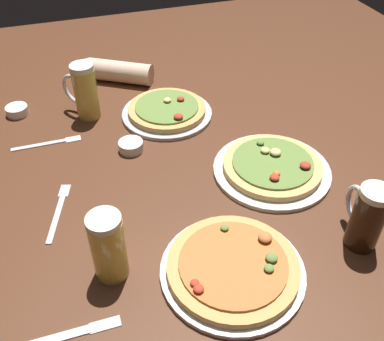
% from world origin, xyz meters
% --- Properties ---
extents(ground_plane, '(2.40, 2.40, 0.03)m').
position_xyz_m(ground_plane, '(0.00, 0.00, -0.01)').
color(ground_plane, '#4C2816').
extents(pizza_plate_near, '(0.31, 0.31, 0.05)m').
position_xyz_m(pizza_plate_near, '(0.21, -0.05, 0.02)').
color(pizza_plate_near, silver).
rests_on(pizza_plate_near, ground_plane).
extents(pizza_plate_far, '(0.28, 0.28, 0.05)m').
position_xyz_m(pizza_plate_far, '(0.02, 0.30, 0.02)').
color(pizza_plate_far, '#B2B2B7').
rests_on(pizza_plate_far, ground_plane).
extents(pizza_plate_side, '(0.31, 0.31, 0.05)m').
position_xyz_m(pizza_plate_side, '(-0.02, -0.32, 0.02)').
color(pizza_plate_side, silver).
rests_on(pizza_plate_side, ground_plane).
extents(beer_mug_dark, '(0.07, 0.13, 0.16)m').
position_xyz_m(beer_mug_dark, '(0.29, -0.33, 0.08)').
color(beer_mug_dark, black).
rests_on(beer_mug_dark, ground_plane).
extents(beer_mug_amber, '(0.10, 0.12, 0.18)m').
position_xyz_m(beer_mug_amber, '(-0.22, 0.38, 0.09)').
color(beer_mug_amber, gold).
rests_on(beer_mug_amber, ground_plane).
extents(beer_mug_pale, '(0.07, 0.13, 0.17)m').
position_xyz_m(beer_mug_pale, '(-0.26, -0.24, 0.08)').
color(beer_mug_pale, gold).
rests_on(beer_mug_pale, ground_plane).
extents(ramekin_sauce, '(0.07, 0.07, 0.03)m').
position_xyz_m(ramekin_sauce, '(-0.13, 0.16, 0.01)').
color(ramekin_sauce, white).
rests_on(ramekin_sauce, ground_plane).
extents(ramekin_butter, '(0.07, 0.07, 0.03)m').
position_xyz_m(ramekin_butter, '(-0.43, 0.46, 0.01)').
color(ramekin_butter, white).
rests_on(ramekin_butter, ground_plane).
extents(fork_left, '(0.20, 0.03, 0.01)m').
position_xyz_m(fork_left, '(-0.35, 0.27, 0.00)').
color(fork_left, silver).
rests_on(fork_left, ground_plane).
extents(knife_right, '(0.24, 0.02, 0.01)m').
position_xyz_m(knife_right, '(-0.38, -0.36, 0.00)').
color(knife_right, silver).
rests_on(knife_right, ground_plane).
extents(fork_spare, '(0.08, 0.20, 0.01)m').
position_xyz_m(fork_spare, '(-0.35, -0.02, 0.00)').
color(fork_spare, silver).
rests_on(fork_spare, ground_plane).
extents(diner_arm, '(0.26, 0.19, 0.07)m').
position_xyz_m(diner_arm, '(-0.11, 0.59, 0.04)').
color(diner_arm, beige).
rests_on(diner_arm, ground_plane).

